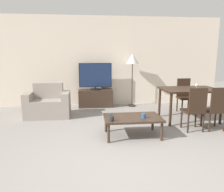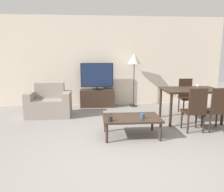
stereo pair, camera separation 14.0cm
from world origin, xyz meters
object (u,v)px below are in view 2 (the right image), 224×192
at_px(dining_chair_near, 195,108).
at_px(wine_glass_left, 198,86).
at_px(coffee_table, 131,119).
at_px(cup_colored_far, 110,119).
at_px(tv_stand, 97,98).
at_px(cup_white_near, 142,116).
at_px(tv, 97,76).
at_px(dining_table, 191,93).
at_px(armchair, 49,104).
at_px(floor_lamp, 134,61).
at_px(dining_chair_near_right, 217,108).
at_px(remote_primary, 109,114).
at_px(dining_chair_far, 186,95).

distance_m(dining_chair_near, wine_glass_left, 0.71).
bearing_deg(coffee_table, cup_colored_far, -152.33).
bearing_deg(tv_stand, cup_white_near, -72.77).
xyz_separation_m(tv, cup_colored_far, (0.19, -2.73, -0.49)).
distance_m(dining_table, wine_glass_left, 0.30).
distance_m(dining_chair_near, cup_white_near, 1.16).
distance_m(cup_white_near, cup_colored_far, 0.63).
xyz_separation_m(armchair, tv, (1.25, 0.94, 0.60)).
bearing_deg(tv_stand, armchair, -142.84).
bearing_deg(cup_white_near, wine_glass_left, 28.18).
relative_size(tv_stand, dining_table, 0.78).
xyz_separation_m(dining_chair_near, floor_lamp, (-0.83, 2.34, 0.89)).
bearing_deg(floor_lamp, dining_chair_near_right, -61.09).
bearing_deg(coffee_table, remote_primary, 153.82).
relative_size(armchair, cup_colored_far, 12.46).
xyz_separation_m(cup_white_near, cup_colored_far, (-0.62, -0.12, 0.00)).
height_order(dining_chair_near_right, cup_white_near, dining_chair_near_right).
distance_m(cup_white_near, wine_glass_left, 1.66).
height_order(dining_chair_near_right, floor_lamp, floor_lamp).
height_order(coffee_table, dining_chair_near_right, dining_chair_near_right).
distance_m(cup_colored_far, wine_glass_left, 2.26).
height_order(floor_lamp, cup_colored_far, floor_lamp).
bearing_deg(coffee_table, dining_chair_near, 5.43).
relative_size(tv, coffee_table, 0.88).
distance_m(tv, coffee_table, 2.65).
xyz_separation_m(dining_chair_far, floor_lamp, (-1.29, 0.84, 0.89)).
bearing_deg(dining_chair_far, wine_glass_left, -100.54).
height_order(dining_chair_near, floor_lamp, floor_lamp).
height_order(dining_chair_far, floor_lamp, floor_lamp).
bearing_deg(wine_glass_left, tv_stand, 140.09).
relative_size(coffee_table, wine_glass_left, 7.52).
bearing_deg(dining_chair_far, dining_chair_near, -107.06).
relative_size(armchair, remote_primary, 7.34).
distance_m(coffee_table, wine_glass_left, 1.81).
xyz_separation_m(armchair, dining_chair_near_right, (3.65, -1.44, 0.18)).
height_order(dining_chair_near_right, cup_colored_far, dining_chair_near_right).
xyz_separation_m(tv_stand, dining_chair_far, (2.40, -0.89, 0.24)).
bearing_deg(remote_primary, dining_chair_near_right, -2.09).
relative_size(tv, dining_chair_near_right, 1.05).
bearing_deg(floor_lamp, coffee_table, -101.26).
bearing_deg(cup_colored_far, armchair, 128.73).
height_order(tv, dining_chair_near, tv).
height_order(tv_stand, dining_table, dining_table).
bearing_deg(wine_glass_left, armchair, 165.27).
xyz_separation_m(coffee_table, floor_lamp, (0.49, 2.46, 1.04)).
distance_m(tv, dining_chair_far, 2.59).
bearing_deg(wine_glass_left, coffee_table, -157.81).
height_order(tv_stand, dining_chair_near, dining_chair_near).
height_order(dining_table, floor_lamp, floor_lamp).
height_order(tv, dining_table, tv).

